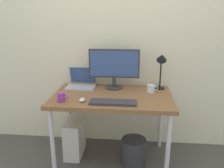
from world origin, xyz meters
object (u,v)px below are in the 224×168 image
glass_cup (151,88)px  desk_lamp (162,63)px  wastebasket (134,152)px  laptop (82,82)px  keyboard (113,102)px  coffee_mug (61,97)px  computer_tower (75,138)px  desk (112,101)px  monitor (114,66)px  mouse (82,100)px

glass_cup → desk_lamp: bearing=44.5°
wastebasket → laptop: bearing=151.1°
desk_lamp → wastebasket: size_ratio=1.42×
keyboard → coffee_mug: size_ratio=4.18×
glass_cup → computer_tower: bearing=-174.3°
desk_lamp → laptop: bearing=178.9°
desk → keyboard: bearing=-82.2°
coffee_mug → wastebasket: size_ratio=0.35×
coffee_mug → glass_cup: coffee_mug is taller
keyboard → desk_lamp: bearing=44.9°
keyboard → wastebasket: size_ratio=1.47×
glass_cup → monitor: bearing=165.4°
desk_lamp → wastebasket: 1.00m
desk → monitor: 0.41m
desk → coffee_mug: (-0.47, -0.23, 0.11)m
desk_lamp → keyboard: bearing=-135.1°
laptop → mouse: 0.49m
monitor → wastebasket: size_ratio=1.87×
monitor → computer_tower: (-0.43, -0.19, -0.80)m
desk → laptop: 0.48m
desk_lamp → glass_cup: desk_lamp is taller
laptop → desk_lamp: desk_lamp is taller
desk → computer_tower: bearing=172.9°
monitor → mouse: (-0.27, -0.46, -0.24)m
desk → mouse: bearing=-141.6°
desk_lamp → wastebasket: desk_lamp is taller
monitor → coffee_mug: 0.70m
monitor → keyboard: size_ratio=1.28×
laptop → wastebasket: laptop is taller
keyboard → computer_tower: (-0.47, 0.29, -0.56)m
desk → monitor: bearing=90.3°
desk_lamp → desk: bearing=-154.6°
monitor → keyboard: 0.54m
computer_tower → laptop: bearing=73.9°
monitor → computer_tower: monitor is taller
desk → computer_tower: 0.65m
coffee_mug → computer_tower: coffee_mug is taller
laptop → glass_cup: 0.79m
coffee_mug → glass_cup: bearing=23.0°
monitor → laptop: monitor is taller
keyboard → coffee_mug: bearing=179.4°
laptop → computer_tower: laptop is taller
keyboard → glass_cup: (0.38, 0.37, 0.03)m
mouse → coffee_mug: coffee_mug is taller
laptop → coffee_mug: bearing=-100.2°
wastebasket → desk: bearing=161.9°
laptop → computer_tower: size_ratio=0.76×
coffee_mug → computer_tower: (0.03, 0.29, -0.59)m
keyboard → glass_cup: glass_cup is taller
monitor → desk: bearing=-89.7°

